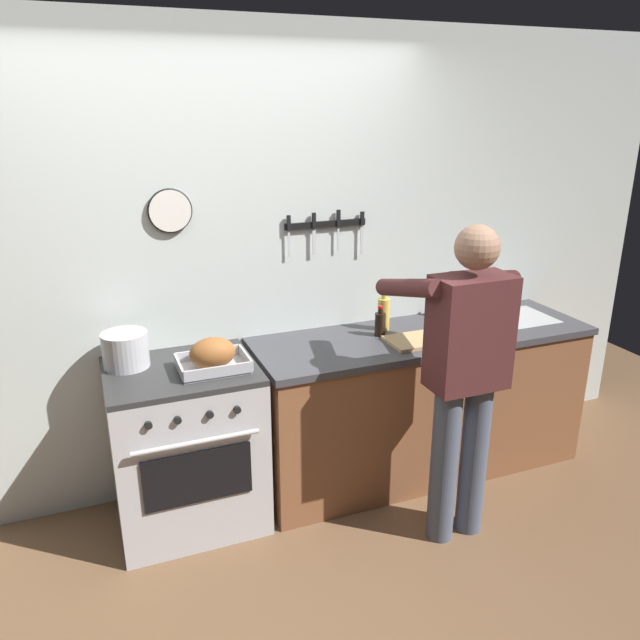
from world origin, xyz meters
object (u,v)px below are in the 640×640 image
(roasting_pan, at_px, (213,356))
(bottle_hot_sauce, at_px, (445,307))
(stock_pot, at_px, (125,350))
(cutting_board, at_px, (419,340))
(stove, at_px, (187,446))
(bottle_soy_sauce, at_px, (380,323))
(bottle_cooking_oil, at_px, (384,313))
(person_cook, at_px, (464,367))

(roasting_pan, relative_size, bottle_hot_sauce, 2.18)
(roasting_pan, distance_m, stock_pot, 0.45)
(roasting_pan, distance_m, bottle_hot_sauce, 1.57)
(cutting_board, bearing_deg, stove, 174.88)
(stove, distance_m, bottle_soy_sauce, 1.27)
(bottle_cooking_oil, xyz_separation_m, bottle_hot_sauce, (0.47, 0.06, -0.04))
(bottle_hot_sauce, bearing_deg, bottle_cooking_oil, -172.17)
(roasting_pan, xyz_separation_m, bottle_hot_sauce, (1.54, 0.28, -0.01))
(stock_pot, bearing_deg, bottle_cooking_oil, 0.54)
(stove, bearing_deg, bottle_cooking_oil, 6.58)
(stock_pot, height_order, bottle_hot_sauce, stock_pot)
(person_cook, height_order, roasting_pan, person_cook)
(person_cook, bearing_deg, stove, 52.53)
(bottle_hot_sauce, bearing_deg, stove, -173.07)
(stove, xyz_separation_m, cutting_board, (1.32, -0.12, 0.46))
(cutting_board, bearing_deg, roasting_pan, 177.82)
(stock_pot, bearing_deg, person_cook, -25.86)
(stove, xyz_separation_m, bottle_cooking_oil, (1.22, 0.14, 0.55))
(person_cook, xyz_separation_m, stock_pot, (-1.53, 0.74, 0.04))
(cutting_board, bearing_deg, bottle_soy_sauce, 132.82)
(person_cook, distance_m, stock_pot, 1.70)
(stove, height_order, bottle_soy_sauce, bottle_soy_sauce)
(person_cook, distance_m, bottle_soy_sauce, 0.68)
(stove, bearing_deg, bottle_soy_sauce, 2.70)
(bottle_cooking_oil, bearing_deg, person_cook, -85.59)
(bottle_cooking_oil, bearing_deg, bottle_hot_sauce, 7.83)
(bottle_soy_sauce, bearing_deg, roasting_pan, -172.72)
(stove, height_order, roasting_pan, roasting_pan)
(roasting_pan, relative_size, bottle_soy_sauce, 1.97)
(person_cook, distance_m, bottle_hot_sauce, 0.92)
(bottle_soy_sauce, bearing_deg, bottle_cooking_oil, 52.99)
(bottle_hot_sauce, bearing_deg, bottle_soy_sauce, -164.21)
(bottle_soy_sauce, bearing_deg, person_cook, -79.54)
(bottle_cooking_oil, height_order, bottle_hot_sauce, bottle_cooking_oil)
(bottle_soy_sauce, relative_size, bottle_cooking_oil, 0.73)
(cutting_board, bearing_deg, stock_pot, 171.10)
(stock_pot, height_order, bottle_soy_sauce, stock_pot)
(bottle_soy_sauce, height_order, bottle_hot_sauce, bottle_soy_sauce)
(stock_pot, relative_size, bottle_hot_sauce, 1.43)
(stock_pot, relative_size, cutting_board, 0.64)
(stove, relative_size, stock_pot, 3.88)
(bottle_soy_sauce, relative_size, bottle_hot_sauce, 1.10)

